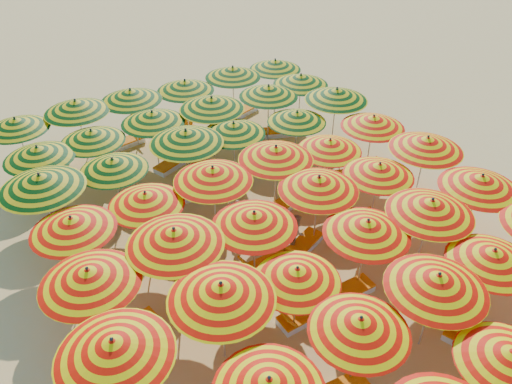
% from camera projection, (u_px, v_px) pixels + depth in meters
% --- Properties ---
extents(ground, '(120.00, 120.00, 0.00)m').
position_uv_depth(ground, '(264.00, 239.00, 16.34)').
color(ground, tan).
rests_on(ground, ground).
extents(umbrella_3, '(2.71, 2.71, 2.35)m').
position_uv_depth(umbrella_3, '(510.00, 357.00, 10.26)').
color(umbrella_3, silver).
rests_on(umbrella_3, ground).
extents(umbrella_8, '(2.32, 2.32, 2.43)m').
position_uv_depth(umbrella_8, '(360.00, 325.00, 10.84)').
color(umbrella_8, silver).
rests_on(umbrella_8, ground).
extents(umbrella_9, '(2.64, 2.64, 2.61)m').
position_uv_depth(umbrella_9, '(437.00, 282.00, 11.66)').
color(umbrella_9, silver).
rests_on(umbrella_9, ground).
extents(umbrella_10, '(2.88, 2.88, 2.42)m').
position_uv_depth(umbrella_10, '(493.00, 256.00, 12.60)').
color(umbrella_10, silver).
rests_on(umbrella_10, ground).
extents(umbrella_12, '(2.71, 2.71, 2.67)m').
position_uv_depth(umbrella_12, '(114.00, 348.00, 10.11)').
color(umbrella_12, silver).
rests_on(umbrella_12, ground).
extents(umbrella_13, '(3.08, 3.08, 2.70)m').
position_uv_depth(umbrella_13, '(221.00, 292.00, 11.31)').
color(umbrella_13, silver).
rests_on(umbrella_13, ground).
extents(umbrella_14, '(2.65, 2.65, 2.35)m').
position_uv_depth(umbrella_14, '(297.00, 275.00, 12.17)').
color(umbrella_14, silver).
rests_on(umbrella_14, ground).
extents(umbrella_15, '(3.11, 3.11, 2.53)m').
position_uv_depth(umbrella_15, '(367.00, 227.00, 13.36)').
color(umbrella_15, silver).
rests_on(umbrella_15, ground).
extents(umbrella_16, '(2.52, 2.52, 2.64)m').
position_uv_depth(umbrella_16, '(431.00, 207.00, 13.95)').
color(umbrella_16, silver).
rests_on(umbrella_16, ground).
extents(umbrella_17, '(2.97, 2.97, 2.60)m').
position_uv_depth(umbrella_17, '(481.00, 182.00, 15.00)').
color(umbrella_17, silver).
rests_on(umbrella_17, ground).
extents(umbrella_18, '(2.71, 2.71, 2.61)m').
position_uv_depth(umbrella_18, '(89.00, 277.00, 11.80)').
color(umbrella_18, silver).
rests_on(umbrella_18, ground).
extents(umbrella_19, '(3.06, 3.06, 2.74)m').
position_uv_depth(umbrella_19, '(175.00, 237.00, 12.78)').
color(umbrella_19, silver).
rests_on(umbrella_19, ground).
extents(umbrella_20, '(3.21, 3.21, 2.56)m').
position_uv_depth(umbrella_20, '(254.00, 219.00, 13.60)').
color(umbrella_20, silver).
rests_on(umbrella_20, ground).
extents(umbrella_21, '(2.79, 2.79, 2.62)m').
position_uv_depth(umbrella_21, '(319.00, 183.00, 14.91)').
color(umbrella_21, silver).
rests_on(umbrella_21, ground).
extents(umbrella_22, '(2.68, 2.68, 2.42)m').
position_uv_depth(umbrella_22, '(379.00, 170.00, 15.83)').
color(umbrella_22, silver).
rests_on(umbrella_22, ground).
extents(umbrella_23, '(2.78, 2.78, 2.65)m').
position_uv_depth(umbrella_23, '(427.00, 143.00, 16.76)').
color(umbrella_23, silver).
rests_on(umbrella_23, ground).
extents(umbrella_24, '(2.38, 2.38, 2.50)m').
position_uv_depth(umbrella_24, '(72.00, 224.00, 13.53)').
color(umbrella_24, silver).
rests_on(umbrella_24, ground).
extents(umbrella_25, '(2.82, 2.82, 2.41)m').
position_uv_depth(umbrella_25, '(146.00, 199.00, 14.59)').
color(umbrella_25, silver).
rests_on(umbrella_25, ground).
extents(umbrella_26, '(3.06, 3.06, 2.64)m').
position_uv_depth(umbrella_26, '(213.00, 174.00, 15.28)').
color(umbrella_26, silver).
rests_on(umbrella_26, ground).
extents(umbrella_27, '(3.02, 3.02, 2.65)m').
position_uv_depth(umbrella_27, '(276.00, 153.00, 16.26)').
color(umbrella_27, silver).
rests_on(umbrella_27, ground).
extents(umbrella_28, '(2.50, 2.50, 2.38)m').
position_uv_depth(umbrella_28, '(330.00, 145.00, 17.13)').
color(umbrella_28, silver).
rests_on(umbrella_28, ground).
extents(umbrella_29, '(2.90, 2.90, 2.50)m').
position_uv_depth(umbrella_29, '(373.00, 122.00, 18.29)').
color(umbrella_29, silver).
rests_on(umbrella_29, ground).
extents(umbrella_30, '(3.23, 3.23, 2.73)m').
position_uv_depth(umbrella_30, '(41.00, 182.00, 14.81)').
color(umbrella_30, silver).
rests_on(umbrella_30, ground).
extents(umbrella_31, '(2.49, 2.49, 2.39)m').
position_uv_depth(umbrella_31, '(113.00, 165.00, 16.12)').
color(umbrella_31, silver).
rests_on(umbrella_31, ground).
extents(umbrella_32, '(3.36, 3.36, 2.73)m').
position_uv_depth(umbrella_32, '(186.00, 137.00, 16.99)').
color(umbrella_32, silver).
rests_on(umbrella_32, ground).
extents(umbrella_33, '(3.02, 3.02, 2.45)m').
position_uv_depth(umbrella_33, '(234.00, 128.00, 17.97)').
color(umbrella_33, silver).
rests_on(umbrella_33, ground).
extents(umbrella_34, '(2.73, 2.73, 2.38)m').
position_uv_depth(umbrella_34, '(297.00, 117.00, 18.82)').
color(umbrella_34, silver).
rests_on(umbrella_34, ground).
extents(umbrella_35, '(2.70, 2.70, 2.68)m').
position_uv_depth(umbrella_35, '(336.00, 94.00, 19.81)').
color(umbrella_35, silver).
rests_on(umbrella_35, ground).
extents(umbrella_36, '(3.02, 3.02, 2.48)m').
position_uv_depth(umbrella_36, '(38.00, 153.00, 16.56)').
color(umbrella_36, silver).
rests_on(umbrella_36, ground).
extents(umbrella_37, '(2.35, 2.35, 2.42)m').
position_uv_depth(umbrella_37, '(92.00, 136.00, 17.57)').
color(umbrella_37, silver).
rests_on(umbrella_37, ground).
extents(umbrella_38, '(3.13, 3.13, 2.53)m').
position_uv_depth(umbrella_38, '(153.00, 117.00, 18.51)').
color(umbrella_38, silver).
rests_on(umbrella_38, ground).
extents(umbrella_39, '(2.84, 2.84, 2.69)m').
position_uv_depth(umbrella_39, '(212.00, 103.00, 19.15)').
color(umbrella_39, silver).
rests_on(umbrella_39, ground).
extents(umbrella_40, '(3.10, 3.10, 2.56)m').
position_uv_depth(umbrella_40, '(269.00, 91.00, 20.30)').
color(umbrella_40, silver).
rests_on(umbrella_40, ground).
extents(umbrella_41, '(2.91, 2.91, 2.52)m').
position_uv_depth(umbrella_41, '(301.00, 80.00, 21.34)').
color(umbrella_41, silver).
rests_on(umbrella_41, ground).
extents(umbrella_42, '(2.45, 2.45, 2.46)m').
position_uv_depth(umbrella_42, '(16.00, 124.00, 18.24)').
color(umbrella_42, silver).
rests_on(umbrella_42, ground).
extents(umbrella_43, '(3.27, 3.27, 2.64)m').
position_uv_depth(umbrella_43, '(76.00, 106.00, 19.04)').
color(umbrella_43, silver).
rests_on(umbrella_43, ground).
extents(umbrella_44, '(2.94, 2.94, 2.61)m').
position_uv_depth(umbrella_44, '(131.00, 95.00, 19.91)').
color(umbrella_44, silver).
rests_on(umbrella_44, ground).
extents(umbrella_45, '(2.97, 2.97, 2.55)m').
position_uv_depth(umbrella_45, '(185.00, 86.00, 20.77)').
color(umbrella_45, silver).
rests_on(umbrella_45, ground).
extents(umbrella_46, '(2.76, 2.76, 2.60)m').
position_uv_depth(umbrella_46, '(233.00, 72.00, 21.82)').
color(umbrella_46, silver).
rests_on(umbrella_46, ground).
extents(umbrella_47, '(2.94, 2.94, 2.51)m').
position_uv_depth(umbrella_47, '(275.00, 65.00, 22.73)').
color(umbrella_47, silver).
rests_on(umbrella_47, ground).
extents(lounger_8, '(1.82, 1.16, 0.69)m').
position_uv_depth(lounger_8, '(463.00, 322.00, 13.39)').
color(lounger_8, white).
rests_on(lounger_8, ground).
extents(lounger_10, '(1.75, 0.62, 0.69)m').
position_uv_depth(lounger_10, '(305.00, 314.00, 13.61)').
color(lounger_10, white).
rests_on(lounger_10, ground).
extents(lounger_11, '(1.74, 0.60, 0.69)m').
position_uv_depth(lounger_11, '(345.00, 293.00, 14.24)').
color(lounger_11, white).
rests_on(lounger_11, ground).
extents(lounger_12, '(1.81, 0.90, 0.69)m').
position_uv_depth(lounger_12, '(126.00, 332.00, 13.12)').
color(lounger_12, white).
rests_on(lounger_12, ground).
extents(lounger_13, '(1.79, 0.81, 0.69)m').
position_uv_depth(lounger_13, '(202.00, 291.00, 14.30)').
color(lounger_13, white).
rests_on(lounger_13, ground).
extents(lounger_14, '(1.74, 0.59, 0.69)m').
position_uv_depth(lounger_14, '(266.00, 265.00, 15.15)').
color(lounger_14, white).
rests_on(lounger_14, ground).
extents(lounger_15, '(1.82, 1.19, 0.69)m').
position_uv_depth(lounger_15, '(301.00, 247.00, 15.82)').
color(lounger_15, white).
rests_on(lounger_15, ground).
extents(lounger_16, '(1.80, 0.82, 0.69)m').
position_uv_depth(lounger_16, '(352.00, 220.00, 16.91)').
color(lounger_16, white).
rests_on(lounger_16, ground).
extents(lounger_17, '(1.83, 1.14, 0.69)m').
position_uv_depth(lounger_17, '(107.00, 271.00, 14.96)').
color(lounger_17, white).
rests_on(lounger_17, ground).
extents(lounger_18, '(1.82, 0.94, 0.69)m').
position_uv_depth(lounger_18, '(289.00, 201.00, 17.76)').
color(lounger_18, white).
rests_on(lounger_18, ground).
extents(lounger_19, '(1.83, 1.12, 0.69)m').
position_uv_depth(lounger_19, '(314.00, 198.00, 17.92)').
color(lounger_19, white).
rests_on(lounger_19, ground).
extents(lounger_20, '(1.83, 1.11, 0.69)m').
position_uv_depth(lounger_20, '(358.00, 174.00, 19.18)').
color(lounger_20, white).
rests_on(lounger_20, ground).
extents(lounger_21, '(1.82, 1.01, 0.69)m').
position_uv_depth(lounger_21, '(75.00, 236.00, 16.25)').
color(lounger_21, white).
rests_on(lounger_21, ground).
extents(lounger_22, '(1.82, 1.20, 0.69)m').
position_uv_depth(lounger_22, '(110.00, 220.00, 16.90)').
color(lounger_22, white).
rests_on(lounger_22, ground).
extents(lounger_23, '(1.81, 0.86, 0.69)m').
position_uv_depth(lounger_23, '(178.00, 197.00, 17.97)').
color(lounger_23, white).
rests_on(lounger_23, ground).
extents(lounger_24, '(1.82, 0.99, 0.69)m').
position_uv_depth(lounger_24, '(321.00, 147.00, 20.83)').
color(lounger_24, white).
rests_on(lounger_24, ground).
extents(lounger_25, '(1.82, 1.20, 0.69)m').
position_uv_depth(lounger_25, '(175.00, 162.00, 19.86)').
color(lounger_25, white).
rests_on(lounger_25, ground).
extents(lounger_26, '(1.82, 1.23, 0.69)m').
position_uv_depth(lounger_26, '(278.00, 132.00, 21.86)').
color(lounger_26, white).
rests_on(lounger_26, ground).
extents(lounger_27, '(1.80, 0.85, 0.69)m').
position_uv_depth(lounger_27, '(286.00, 125.00, 22.40)').
color(lounger_27, white).
rests_on(lounger_27, ground).
extents(lounger_28, '(1.79, 0.77, 0.69)m').
position_uv_depth(lounger_28, '(46.00, 165.00, 19.70)').
color(lounger_28, white).
rests_on(lounger_28, ground).
extents(lounger_29, '(1.80, 0.84, 0.69)m').
position_uv_depth(lounger_29, '(125.00, 143.00, 21.11)').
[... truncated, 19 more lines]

